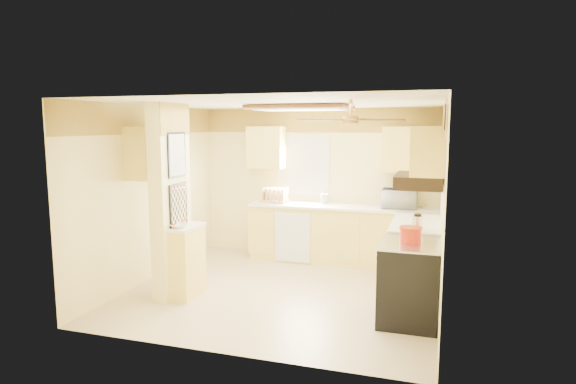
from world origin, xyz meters
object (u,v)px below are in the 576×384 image
(bowl, at_px, (178,226))
(kettle, at_px, (417,223))
(stove, at_px, (409,282))
(dutch_oven, at_px, (411,234))
(microwave, at_px, (399,199))

(bowl, xyz_separation_m, kettle, (2.89, 0.74, 0.07))
(stove, height_order, dutch_oven, dutch_oven)
(dutch_oven, bearing_deg, stove, -88.50)
(kettle, bearing_deg, bowl, -165.62)
(stove, relative_size, kettle, 4.46)
(microwave, relative_size, bowl, 2.53)
(microwave, relative_size, kettle, 2.60)
(stove, relative_size, bowl, 4.35)
(stove, bearing_deg, kettle, 85.14)
(dutch_oven, relative_size, kettle, 1.25)
(dutch_oven, bearing_deg, microwave, 97.57)
(microwave, height_order, dutch_oven, microwave)
(microwave, height_order, kettle, microwave)
(stove, xyz_separation_m, bowl, (-2.84, -0.15, 0.51))
(microwave, bearing_deg, dutch_oven, 98.18)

